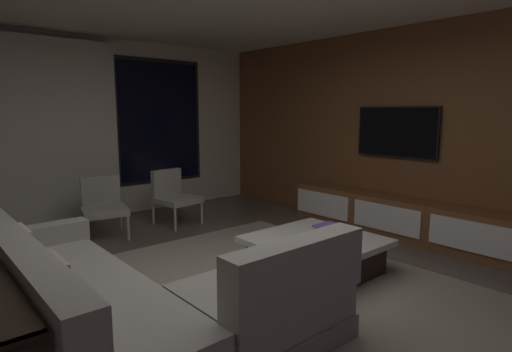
{
  "coord_description": "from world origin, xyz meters",
  "views": [
    {
      "loc": [
        -2.04,
        -2.7,
        1.62
      ],
      "look_at": [
        1.22,
        1.07,
        0.85
      ],
      "focal_mm": 29.33,
      "sensor_mm": 36.0,
      "label": 1
    }
  ],
  "objects_px": {
    "sectional_couch": "(127,304)",
    "book_stack_on_coffee_table": "(328,230)",
    "media_console": "(398,218)",
    "mounted_tv": "(396,132)",
    "accent_chair_by_curtain": "(103,204)",
    "accent_chair_near_window": "(173,194)",
    "coffee_table": "(315,255)"
  },
  "relations": [
    {
      "from": "accent_chair_near_window",
      "to": "accent_chair_by_curtain",
      "type": "distance_m",
      "value": 1.01
    },
    {
      "from": "coffee_table",
      "to": "mounted_tv",
      "type": "relative_size",
      "value": 1.01
    },
    {
      "from": "coffee_table",
      "to": "mounted_tv",
      "type": "distance_m",
      "value": 2.24
    },
    {
      "from": "coffee_table",
      "to": "media_console",
      "type": "height_order",
      "value": "media_console"
    },
    {
      "from": "coffee_table",
      "to": "book_stack_on_coffee_table",
      "type": "xyz_separation_m",
      "value": [
        0.18,
        -0.01,
        0.22
      ]
    },
    {
      "from": "sectional_couch",
      "to": "book_stack_on_coffee_table",
      "type": "height_order",
      "value": "sectional_couch"
    },
    {
      "from": "sectional_couch",
      "to": "coffee_table",
      "type": "distance_m",
      "value": 1.99
    },
    {
      "from": "book_stack_on_coffee_table",
      "to": "accent_chair_by_curtain",
      "type": "xyz_separation_m",
      "value": [
        -1.32,
        2.64,
        0.02
      ]
    },
    {
      "from": "media_console",
      "to": "sectional_couch",
      "type": "bearing_deg",
      "value": -178.47
    },
    {
      "from": "media_console",
      "to": "mounted_tv",
      "type": "distance_m",
      "value": 1.13
    },
    {
      "from": "book_stack_on_coffee_table",
      "to": "media_console",
      "type": "xyz_separation_m",
      "value": [
        1.54,
        0.1,
        -0.16
      ]
    },
    {
      "from": "sectional_couch",
      "to": "coffee_table",
      "type": "height_order",
      "value": "sectional_couch"
    },
    {
      "from": "book_stack_on_coffee_table",
      "to": "mounted_tv",
      "type": "distance_m",
      "value": 1.98
    },
    {
      "from": "sectional_couch",
      "to": "coffee_table",
      "type": "xyz_separation_m",
      "value": [
        1.99,
        0.01,
        -0.1
      ]
    },
    {
      "from": "mounted_tv",
      "to": "accent_chair_by_curtain",
      "type": "bearing_deg",
      "value": 142.33
    },
    {
      "from": "coffee_table",
      "to": "accent_chair_near_window",
      "type": "bearing_deg",
      "value": 92.83
    },
    {
      "from": "sectional_couch",
      "to": "media_console",
      "type": "bearing_deg",
      "value": 1.53
    },
    {
      "from": "sectional_couch",
      "to": "accent_chair_near_window",
      "type": "height_order",
      "value": "sectional_couch"
    },
    {
      "from": "book_stack_on_coffee_table",
      "to": "accent_chair_near_window",
      "type": "bearing_deg",
      "value": 96.67
    },
    {
      "from": "coffee_table",
      "to": "sectional_couch",
      "type": "bearing_deg",
      "value": -179.69
    },
    {
      "from": "accent_chair_near_window",
      "to": "media_console",
      "type": "bearing_deg",
      "value": -53.75
    },
    {
      "from": "media_console",
      "to": "mounted_tv",
      "type": "relative_size",
      "value": 2.7
    },
    {
      "from": "book_stack_on_coffee_table",
      "to": "accent_chair_near_window",
      "type": "xyz_separation_m",
      "value": [
        -0.31,
        2.61,
        0.02
      ]
    },
    {
      "from": "sectional_couch",
      "to": "media_console",
      "type": "relative_size",
      "value": 0.81
    },
    {
      "from": "accent_chair_by_curtain",
      "to": "sectional_couch",
      "type": "bearing_deg",
      "value": -107.83
    },
    {
      "from": "coffee_table",
      "to": "accent_chair_near_window",
      "type": "relative_size",
      "value": 1.49
    },
    {
      "from": "accent_chair_near_window",
      "to": "mounted_tv",
      "type": "height_order",
      "value": "mounted_tv"
    },
    {
      "from": "sectional_couch",
      "to": "accent_chair_by_curtain",
      "type": "distance_m",
      "value": 2.78
    },
    {
      "from": "sectional_couch",
      "to": "mounted_tv",
      "type": "height_order",
      "value": "mounted_tv"
    },
    {
      "from": "accent_chair_near_window",
      "to": "accent_chair_by_curtain",
      "type": "bearing_deg",
      "value": 178.24
    },
    {
      "from": "sectional_couch",
      "to": "book_stack_on_coffee_table",
      "type": "xyz_separation_m",
      "value": [
        2.17,
        -0.0,
        0.12
      ]
    },
    {
      "from": "coffee_table",
      "to": "accent_chair_by_curtain",
      "type": "distance_m",
      "value": 2.88
    }
  ]
}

